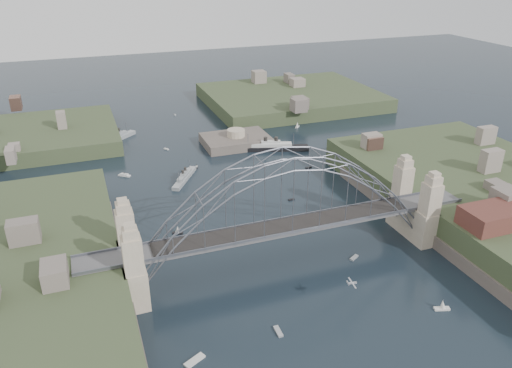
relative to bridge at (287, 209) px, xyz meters
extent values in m
plane|color=black|center=(0.00, 0.00, -12.32)|extent=(500.00, 500.00, 0.00)
cube|color=#545356|center=(0.00, 0.00, -4.32)|extent=(84.00, 6.00, 0.70)
cube|color=#595C67|center=(0.00, -3.00, -3.77)|extent=(84.00, 0.25, 0.50)
cube|color=#595C67|center=(0.00, 3.00, -3.77)|extent=(84.00, 0.25, 0.50)
cube|color=black|center=(0.00, 0.00, -3.77)|extent=(55.20, 5.20, 0.35)
cube|color=tan|center=(-31.50, -5.00, -3.47)|extent=(3.40, 3.40, 17.70)
cube|color=tan|center=(-31.50, 5.00, -3.47)|extent=(3.40, 3.40, 17.70)
cube|color=tan|center=(31.50, -5.00, -3.47)|extent=(3.40, 3.40, 17.70)
cube|color=tan|center=(31.50, 5.00, -3.47)|extent=(3.40, 3.40, 17.70)
cube|color=tan|center=(-31.50, 0.00, -8.32)|extent=(4.08, 13.80, 8.00)
cube|color=tan|center=(31.50, 0.00, -8.32)|extent=(4.08, 13.80, 8.00)
cube|color=#534942|center=(-35.50, 0.00, -11.32)|extent=(6.00, 70.00, 4.00)
cube|color=#344125|center=(58.00, 0.00, -10.32)|extent=(50.00, 90.00, 12.00)
cube|color=#534942|center=(35.50, 0.00, -11.32)|extent=(6.00, 70.00, 4.00)
cube|color=#344125|center=(-55.00, 95.00, -11.82)|extent=(60.00, 45.00, 9.00)
cube|color=#344125|center=(50.00, 110.00, -11.57)|extent=(70.00, 55.00, 9.50)
cube|color=#534942|center=(12.00, 70.00, -12.82)|extent=(22.00, 16.00, 7.00)
cylinder|color=tan|center=(12.00, 70.00, -8.12)|extent=(6.00, 6.00, 2.40)
cube|color=#592D26|center=(44.00, -14.00, -2.32)|extent=(20.00, 8.00, 4.00)
cube|color=#999EA2|center=(-10.87, 47.90, -11.98)|extent=(9.94, 14.25, 1.38)
cube|color=#999EA2|center=(-10.87, 47.90, -10.95)|extent=(5.82, 8.06, 1.03)
cube|color=#999EA2|center=(-10.87, 47.90, -10.17)|extent=(3.01, 3.89, 0.69)
cylinder|color=black|center=(-11.45, 46.98, -9.57)|extent=(0.74, 0.74, 1.38)
cylinder|color=black|center=(-10.30, 48.83, -9.57)|extent=(0.74, 0.74, 1.38)
cylinder|color=#595C67|center=(-13.33, 43.96, -9.74)|extent=(0.14, 0.14, 3.44)
cylinder|color=#595C67|center=(-8.42, 51.85, -9.74)|extent=(0.14, 0.14, 3.44)
cube|color=#999EA2|center=(-25.37, 88.35, -11.91)|extent=(13.78, 12.77, 1.65)
cube|color=#999EA2|center=(-25.37, 88.35, -10.67)|extent=(7.88, 7.36, 1.24)
cube|color=#999EA2|center=(-25.37, 88.35, -9.74)|extent=(3.90, 3.70, 0.83)
cylinder|color=black|center=(-26.23, 87.58, -9.02)|extent=(0.82, 0.82, 1.65)
cylinder|color=black|center=(-24.52, 89.13, -9.02)|extent=(0.82, 0.82, 1.65)
cylinder|color=#595C67|center=(-29.05, 85.03, -9.23)|extent=(0.17, 0.17, 4.13)
cylinder|color=#595C67|center=(-21.70, 91.68, -9.23)|extent=(0.17, 0.17, 4.13)
cube|color=black|center=(21.14, 61.23, -11.87)|extent=(24.78, 10.94, 1.81)
cube|color=silver|center=(21.14, 61.23, -10.51)|extent=(13.84, 6.66, 1.36)
cube|color=silver|center=(21.14, 61.23, -9.49)|extent=(6.51, 3.71, 0.91)
cylinder|color=black|center=(19.48, 61.77, -8.70)|extent=(1.22, 1.22, 1.81)
cylinder|color=black|center=(22.80, 60.69, -8.70)|extent=(1.22, 1.22, 1.81)
cylinder|color=#595C67|center=(14.02, 63.54, -8.92)|extent=(0.18, 0.18, 4.54)
cylinder|color=#595C67|center=(28.25, 58.92, -8.92)|extent=(0.18, 0.18, 4.54)
cube|color=#B5B7BE|center=(4.64, -19.01, -6.35)|extent=(1.70, 0.51, 0.29)
cube|color=#B5B7BE|center=(4.64, -19.01, -6.30)|extent=(0.69, 3.36, 0.06)
cube|color=#B5B7BE|center=(3.81, -18.90, -6.19)|extent=(0.29, 1.06, 0.37)
cube|color=silver|center=(-19.17, 18.70, -12.17)|extent=(2.55, 1.72, 0.45)
cylinder|color=#595C67|center=(-19.17, 18.70, -11.12)|extent=(0.08, 0.08, 2.20)
cone|color=silver|center=(-19.17, 18.70, -11.12)|extent=(1.54, 1.42, 1.92)
cube|color=silver|center=(12.70, 25.39, -12.17)|extent=(1.68, 0.66, 0.45)
cube|color=silver|center=(-9.92, -19.96, -12.17)|extent=(0.98, 2.76, 0.45)
cube|color=silver|center=(26.29, 43.20, -12.17)|extent=(2.11, 1.10, 0.45)
cube|color=silver|center=(-26.82, 56.51, -12.17)|extent=(3.60, 3.20, 0.45)
cube|color=silver|center=(-26.82, 56.51, -11.77)|extent=(2.34, 2.15, 0.40)
cylinder|color=black|center=(-26.82, 56.51, -11.32)|extent=(0.16, 0.16, 0.70)
cube|color=silver|center=(-5.52, 55.00, -12.17)|extent=(0.90, 1.51, 0.45)
cube|color=silver|center=(-5.52, 55.00, -11.77)|extent=(0.65, 0.95, 0.40)
cylinder|color=black|center=(-5.52, 55.00, -11.32)|extent=(0.16, 0.16, 0.70)
cube|color=silver|center=(20.57, -24.78, -12.17)|extent=(3.01, 1.74, 0.45)
cylinder|color=#595C67|center=(20.57, -24.78, -11.12)|extent=(0.08, 0.08, 2.20)
cone|color=silver|center=(20.57, -24.78, -11.12)|extent=(1.48, 1.32, 1.92)
cube|color=silver|center=(-11.21, 73.65, -12.17)|extent=(1.59, 1.96, 0.45)
cube|color=silver|center=(34.60, 12.66, -12.17)|extent=(2.23, 2.57, 0.45)
cube|color=silver|center=(34.60, 12.66, -11.77)|extent=(1.51, 1.67, 0.40)
cylinder|color=black|center=(34.60, 12.66, -11.32)|extent=(0.16, 0.16, 0.70)
cube|color=silver|center=(-25.10, -21.55, -12.17)|extent=(3.82, 2.75, 0.45)
cube|color=silver|center=(-0.55, 110.18, -12.17)|extent=(0.68, 1.77, 0.45)
cube|color=silver|center=(-39.29, 24.32, -12.17)|extent=(1.32, 2.81, 0.45)
cube|color=silver|center=(14.08, -4.49, -12.17)|extent=(2.48, 1.88, 0.45)
cube|color=silver|center=(39.15, 79.64, -12.17)|extent=(2.43, 2.41, 0.45)
cylinder|color=#595C67|center=(39.15, 79.64, -11.12)|extent=(0.08, 0.08, 2.20)
cone|color=silver|center=(39.15, 79.64, -11.12)|extent=(1.59, 1.58, 1.92)
camera|label=1|loc=(-36.68, -81.40, 47.25)|focal=34.94mm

